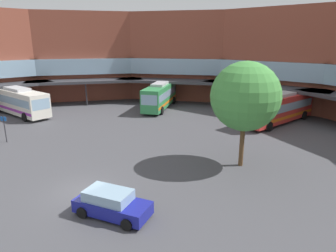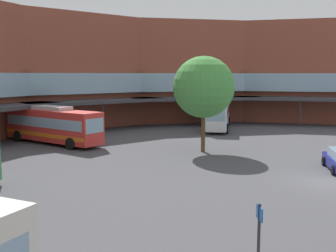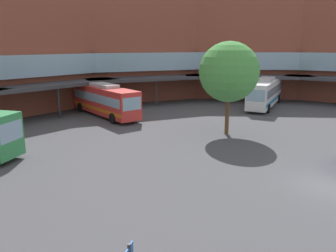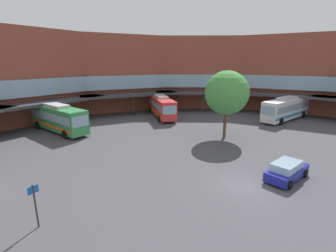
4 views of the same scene
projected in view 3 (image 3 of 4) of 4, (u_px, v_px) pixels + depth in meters
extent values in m
plane|color=#47474C|center=(328.00, 186.00, 19.48)|extent=(119.44, 119.44, 0.00)
cube|color=brown|center=(244.00, 51.00, 51.46)|extent=(15.42, 17.71, 14.12)
cube|color=#8CADC6|center=(244.00, 60.00, 51.21)|extent=(14.55, 16.45, 2.47)
cube|color=#38383D|center=(248.00, 77.00, 47.45)|extent=(13.83, 16.51, 0.40)
cylinder|color=#2D2D33|center=(249.00, 91.00, 46.32)|extent=(0.20, 0.20, 3.53)
cube|color=brown|center=(140.00, 51.00, 48.95)|extent=(18.48, 13.25, 14.12)
cube|color=#8CADC6|center=(142.00, 61.00, 48.75)|extent=(17.01, 12.67, 2.47)
cube|color=#38383D|center=(152.00, 78.00, 45.30)|extent=(17.59, 11.46, 0.40)
cylinder|color=#2D2D33|center=(156.00, 93.00, 44.29)|extent=(0.20, 0.20, 3.53)
cube|color=brown|center=(25.00, 52.00, 39.91)|extent=(17.66, 6.00, 14.12)
cube|color=#8CADC6|center=(29.00, 65.00, 39.86)|extent=(15.89, 6.24, 2.47)
cube|color=#38383D|center=(50.00, 85.00, 37.56)|extent=(17.66, 4.00, 0.40)
cylinder|color=#2D2D33|center=(59.00, 103.00, 36.96)|extent=(0.20, 0.20, 3.53)
cube|color=red|center=(105.00, 100.00, 38.23)|extent=(4.61, 11.95, 2.97)
cube|color=#8CADC6|center=(104.00, 97.00, 38.15)|extent=(4.52, 11.27, 0.95)
cube|color=orange|center=(105.00, 107.00, 38.43)|extent=(4.59, 11.72, 0.36)
cube|color=#8CADC6|center=(132.00, 104.00, 33.71)|extent=(2.12, 0.52, 1.31)
cube|color=#B2B2B7|center=(104.00, 85.00, 37.84)|extent=(2.47, 4.46, 0.36)
cylinder|color=black|center=(133.00, 115.00, 36.22)|extent=(0.50, 1.14, 1.10)
cylinder|color=black|center=(113.00, 118.00, 34.77)|extent=(0.50, 1.14, 1.10)
cylinder|color=black|center=(99.00, 105.00, 42.30)|extent=(0.50, 1.14, 1.10)
cylinder|color=black|center=(81.00, 107.00, 40.85)|extent=(0.50, 1.14, 1.10)
cube|color=#8CADC6|center=(11.00, 132.00, 22.80)|extent=(2.02, 1.05, 1.35)
cylinder|color=black|center=(6.00, 148.00, 24.80)|extent=(0.75, 1.12, 1.10)
cube|color=white|center=(265.00, 92.00, 43.80)|extent=(12.00, 5.35, 3.08)
cube|color=#8CADC6|center=(265.00, 90.00, 43.71)|extent=(11.33, 5.22, 0.99)
cube|color=#267FBF|center=(265.00, 99.00, 44.00)|extent=(11.78, 5.32, 0.37)
cube|color=#8CADC6|center=(256.00, 96.00, 38.62)|extent=(0.66, 2.08, 1.36)
cube|color=#B2B2B7|center=(266.00, 79.00, 43.39)|extent=(4.53, 2.72, 0.36)
cylinder|color=black|center=(268.00, 108.00, 40.11)|extent=(1.14, 0.57, 1.10)
cylinder|color=black|center=(248.00, 107.00, 41.14)|extent=(1.14, 0.57, 1.10)
cylinder|color=black|center=(279.00, 99.00, 47.09)|extent=(1.14, 0.57, 1.10)
cylinder|color=black|center=(261.00, 98.00, 48.13)|extent=(1.14, 0.57, 1.10)
cylinder|color=brown|center=(227.00, 112.00, 30.39)|extent=(0.36, 0.36, 4.18)
sphere|color=#479342|center=(229.00, 72.00, 29.55)|extent=(5.31, 5.31, 5.31)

